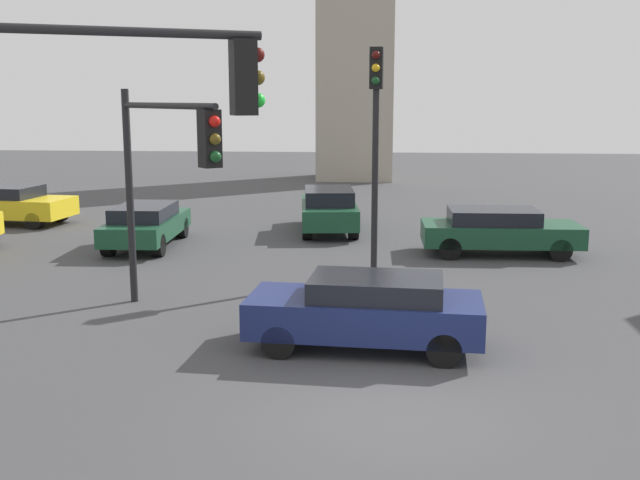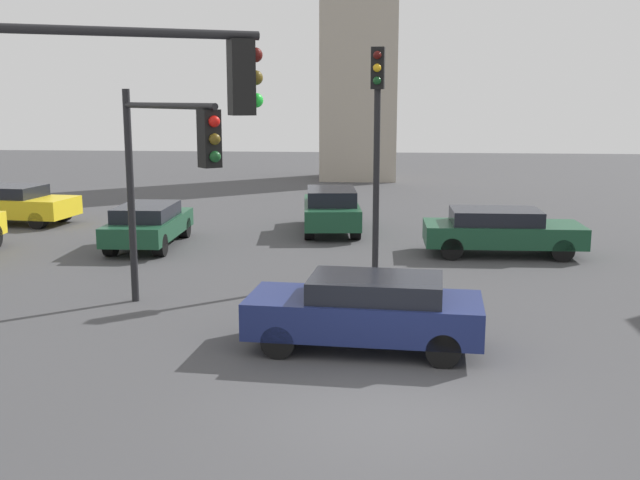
% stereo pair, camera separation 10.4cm
% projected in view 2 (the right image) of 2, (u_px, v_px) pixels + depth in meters
% --- Properties ---
extents(ground_plane, '(106.09, 106.09, 0.00)m').
position_uv_depth(ground_plane, '(386.00, 410.00, 10.82)').
color(ground_plane, '#424244').
extents(traffic_light_0, '(3.91, 1.99, 5.51)m').
position_uv_depth(traffic_light_0, '(88.00, 136.00, 9.46)').
color(traffic_light_0, black).
rests_on(traffic_light_0, ground_plane).
extents(traffic_light_1, '(0.34, 0.47, 5.68)m').
position_uv_depth(traffic_light_1, '(377.00, 120.00, 18.33)').
color(traffic_light_1, black).
rests_on(traffic_light_1, ground_plane).
extents(traffic_light_2, '(2.79, 3.24, 4.66)m').
position_uv_depth(traffic_light_2, '(167.00, 158.00, 14.48)').
color(traffic_light_2, black).
rests_on(traffic_light_2, ground_plane).
extents(car_1, '(4.50, 1.98, 1.33)m').
position_uv_depth(car_1, '(501.00, 230.00, 21.51)').
color(car_1, '#19472D').
rests_on(car_1, ground_plane).
extents(car_3, '(1.91, 4.43, 1.31)m').
position_uv_depth(car_3, '(149.00, 224.00, 22.71)').
color(car_3, '#19472D').
rests_on(car_3, ground_plane).
extents(car_4, '(4.28, 1.99, 1.34)m').
position_uv_depth(car_4, '(367.00, 310.00, 13.38)').
color(car_4, navy).
rests_on(car_4, ground_plane).
extents(car_6, '(4.61, 2.44, 1.38)m').
position_uv_depth(car_6, '(11.00, 204.00, 26.90)').
color(car_6, yellow).
rests_on(car_6, ground_plane).
extents(car_8, '(2.28, 4.60, 1.49)m').
position_uv_depth(car_8, '(331.00, 209.00, 25.24)').
color(car_8, '#19472D').
rests_on(car_8, ground_plane).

